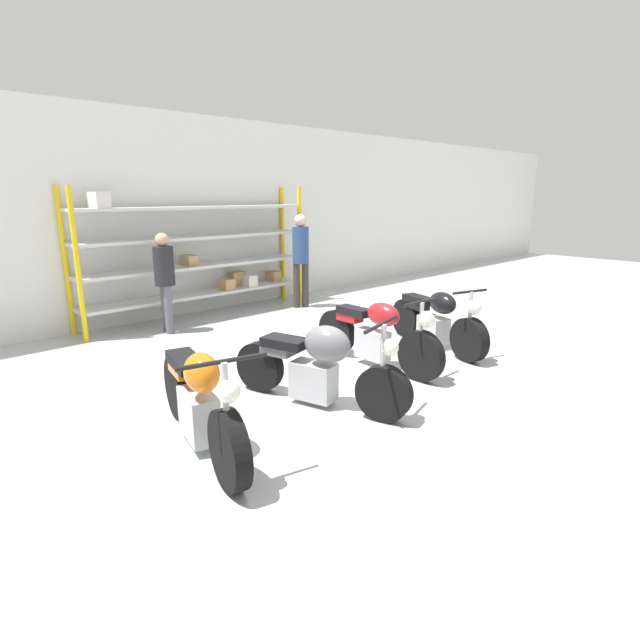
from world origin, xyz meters
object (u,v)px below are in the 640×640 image
at_px(motorcycle_red, 376,334).
at_px(person_near_rack, 165,275).
at_px(motorcycle_black, 436,321).
at_px(person_browsing, 301,253).
at_px(shelving_rack, 201,253).
at_px(motorcycle_grey, 318,366).
at_px(motorcycle_orange, 199,401).

distance_m(motorcycle_red, person_near_rack, 3.66).
distance_m(motorcycle_black, person_browsing, 3.50).
height_order(shelving_rack, motorcycle_grey, shelving_rack).
bearing_deg(person_browsing, motorcycle_orange, -19.91).
xyz_separation_m(motorcycle_orange, motorcycle_black, (4.05, 0.26, -0.02)).
xyz_separation_m(shelving_rack, motorcycle_black, (1.39, -4.15, -0.74)).
bearing_deg(shelving_rack, person_browsing, -22.64).
xyz_separation_m(shelving_rack, motorcycle_grey, (-1.26, -4.45, -0.71)).
distance_m(person_browsing, person_near_rack, 2.83).
height_order(motorcycle_grey, motorcycle_red, motorcycle_grey).
bearing_deg(person_browsing, motorcycle_red, 4.34).
xyz_separation_m(motorcycle_red, person_near_rack, (-1.19, 3.42, 0.51)).
xyz_separation_m(person_browsing, person_near_rack, (-2.82, 0.09, -0.14)).
distance_m(motorcycle_orange, motorcycle_grey, 1.39).
height_order(shelving_rack, motorcycle_black, shelving_rack).
distance_m(motorcycle_grey, motorcycle_red, 1.45).
relative_size(motorcycle_red, person_near_rack, 1.30).
bearing_deg(person_near_rack, motorcycle_black, 136.97).
relative_size(shelving_rack, motorcycle_orange, 2.13).
bearing_deg(motorcycle_black, motorcycle_red, -77.44).
bearing_deg(motorcycle_grey, shelving_rack, 148.60).
bearing_deg(motorcycle_red, shelving_rack, -176.58).
bearing_deg(motorcycle_black, person_browsing, -170.03).
bearing_deg(motorcycle_orange, motorcycle_red, 110.48).
distance_m(motorcycle_grey, motorcycle_black, 2.67).
xyz_separation_m(motorcycle_orange, motorcycle_grey, (1.39, -0.04, 0.00)).
relative_size(motorcycle_orange, person_browsing, 1.15).
height_order(motorcycle_grey, motorcycle_black, motorcycle_grey).
height_order(person_browsing, person_near_rack, person_browsing).
distance_m(shelving_rack, person_near_rack, 1.25).
height_order(motorcycle_orange, person_near_rack, person_near_rack).
bearing_deg(shelving_rack, person_near_rack, -148.46).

